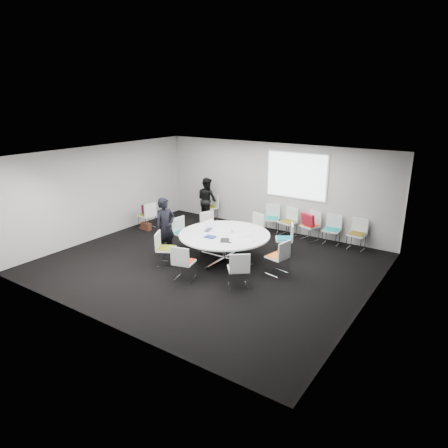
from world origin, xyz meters
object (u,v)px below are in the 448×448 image
Objects in this scene: chair_person_back at (210,212)px; person_main at (165,227)px; chair_ring_d at (210,232)px; maroon_bag at (147,210)px; chair_ring_f at (166,255)px; chair_spare_left at (147,220)px; chair_back_a at (271,224)px; chair_ring_a at (277,263)px; chair_back_c at (310,231)px; brown_bag at (146,226)px; cup at (232,231)px; person_back at (207,200)px; chair_ring_b at (284,245)px; chair_ring_e at (183,239)px; laptop at (210,230)px; chair_ring_c at (254,234)px; chair_ring_g at (184,269)px; chair_ring_h at (238,276)px; chair_back_d at (331,236)px; chair_back_b at (288,227)px; conference_table at (224,240)px.

person_main is at bearing 125.01° from chair_person_back.
chair_ring_d is 2.20× the size of maroon_bag.
maroon_bag is (-2.57, 1.94, 0.34)m from chair_ring_f.
chair_back_a is at bearing -50.96° from chair_spare_left.
chair_back_c is (-0.29, 2.76, 0.00)m from chair_ring_a.
chair_ring_d is 2.22m from chair_person_back.
brown_bag is (-1.06, -2.10, -0.16)m from chair_person_back.
chair_ring_d is 2.45m from chair_spare_left.
chair_person_back is (-1.31, 1.79, 0.00)m from chair_ring_d.
person_back is at bearing 137.32° from cup.
brown_bag is (-2.48, 1.78, -0.16)m from chair_ring_f.
chair_ring_b is 1.00× the size of chair_person_back.
laptop is at bearing 93.88° from chair_ring_e.
chair_ring_b is at bearing 179.09° from chair_ring_c.
chair_person_back is at bearing -119.15° from chair_ring_d.
chair_ring_h is (1.27, 0.40, 0.00)m from chair_ring_g.
chair_ring_g is at bearing -107.99° from person_main.
chair_ring_h and chair_back_d have the same top height.
chair_ring_c is at bearing 78.25° from chair_back_b.
person_back is (-0.98, 3.21, -0.04)m from person_main.
chair_ring_h is at bearing 107.57° from chair_back_c.
chair_ring_e is 3.04m from chair_back_a.
person_main is at bearing -157.50° from conference_table.
chair_person_back is at bearing 38.53° from chair_ring_b.
chair_ring_f is 2.44× the size of brown_bag.
chair_ring_e is at bearing 5.36° from chair_ring_d.
person_back reaches higher than chair_back_a.
chair_ring_c is 2.44× the size of brown_bag.
chair_ring_h is 5.24m from person_back.
conference_table is at bearing 71.40° from chair_ring_g.
chair_ring_f is at bearing 125.31° from person_back.
chair_ring_g is (-1.68, -1.54, 0.00)m from chair_ring_a.
chair_person_back is 3.55m from person_main.
chair_back_b and chair_back_d have the same top height.
chair_back_d is 0.54× the size of person_main.
person_main reaches higher than chair_ring_f.
chair_ring_a is 1.00× the size of chair_ring_d.
brown_bag is (-5.10, 0.66, -0.16)m from chair_ring_a.
person_back is 4.27× the size of brown_bag.
conference_table is at bearing 108.43° from chair_ring_b.
chair_back_a is (1.01, 3.89, 0.00)m from chair_ring_f.
chair_ring_f and chair_back_c have the same top height.
chair_back_d is at bearing 144.19° from chair_ring_d.
chair_person_back reaches higher than cup.
chair_back_c is at bearing -23.82° from person_main.
chair_ring_c and chair_person_back have the same top height.
chair_person_back is at bearing 172.37° from chair_ring_f.
chair_person_back is at bearing 59.29° from maroon_bag.
person_main reaches higher than chair_ring_h.
chair_ring_b is 4.72m from brown_bag.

